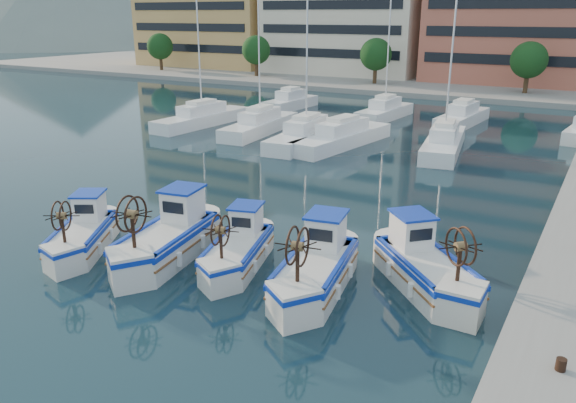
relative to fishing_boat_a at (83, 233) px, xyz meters
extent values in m
plane|color=#193741|center=(4.42, 0.88, -0.73)|extent=(300.00, 300.00, 0.00)
cube|color=gray|center=(4.42, 67.88, -0.43)|extent=(180.00, 40.00, 0.60)
cylinder|color=#3F2B19|center=(-45.58, 54.38, 0.77)|extent=(0.50, 0.50, 3.00)
sphere|color=#19471A|center=(-45.58, 54.38, 3.47)|extent=(4.00, 4.00, 4.00)
cylinder|color=#3F2B19|center=(-27.58, 54.38, 0.77)|extent=(0.50, 0.50, 3.00)
sphere|color=#19471A|center=(-27.58, 54.38, 3.47)|extent=(4.00, 4.00, 4.00)
cylinder|color=#3F2B19|center=(-9.58, 54.38, 0.77)|extent=(0.50, 0.50, 3.00)
sphere|color=#19471A|center=(-9.58, 54.38, 3.47)|extent=(4.00, 4.00, 4.00)
cylinder|color=#3F2B19|center=(8.42, 54.38, 0.77)|extent=(0.50, 0.50, 3.00)
sphere|color=#19471A|center=(8.42, 54.38, 3.47)|extent=(4.00, 4.00, 4.00)
cone|color=slate|center=(-135.58, 110.88, -0.73)|extent=(180.00, 180.00, 60.00)
cube|color=white|center=(-12.62, 23.32, -0.23)|extent=(2.67, 10.33, 1.00)
cylinder|color=silver|center=(-12.62, 23.32, 5.27)|extent=(0.12, 0.12, 11.00)
cube|color=white|center=(-6.69, 23.22, -0.23)|extent=(3.12, 9.92, 1.00)
cylinder|color=silver|center=(-6.69, 23.22, 5.27)|extent=(0.12, 0.12, 11.00)
cube|color=white|center=(-1.70, 21.69, -0.23)|extent=(3.07, 10.24, 1.00)
cylinder|color=silver|center=(-1.70, 21.69, 5.27)|extent=(0.12, 0.12, 11.00)
cube|color=white|center=(1.00, 22.20, -0.23)|extent=(3.54, 10.38, 1.00)
cube|color=white|center=(7.73, 24.17, -0.23)|extent=(3.83, 9.88, 1.00)
cylinder|color=silver|center=(7.73, 24.17, 5.27)|extent=(0.12, 0.12, 11.00)
cube|color=white|center=(-10.64, 34.85, -0.23)|extent=(2.58, 7.19, 1.00)
cube|color=white|center=(-0.44, 34.27, -0.23)|extent=(2.73, 8.11, 1.00)
cylinder|color=silver|center=(-0.44, 34.27, 5.27)|extent=(0.12, 0.12, 11.00)
cube|color=white|center=(6.31, 34.96, -0.23)|extent=(2.81, 8.62, 1.00)
cube|color=silver|center=(0.07, -0.12, -0.24)|extent=(3.44, 4.25, 0.98)
cube|color=#0D2DAA|center=(0.07, -0.12, 0.13)|extent=(3.55, 4.38, 0.15)
cube|color=#1B85D7|center=(0.07, -0.12, 0.07)|extent=(2.93, 3.72, 0.06)
cube|color=white|center=(-0.50, 0.86, 0.77)|extent=(1.51, 1.57, 1.03)
cube|color=#0D2DAA|center=(-0.50, 0.86, 1.33)|extent=(1.70, 1.76, 0.07)
cylinder|color=#331E14|center=(0.92, -1.57, 0.80)|extent=(0.11, 0.11, 1.09)
cylinder|color=brown|center=(0.92, -1.57, 1.38)|extent=(0.39, 0.38, 0.26)
torus|color=#331E14|center=(0.80, -1.64, 1.38)|extent=(0.61, 0.98, 1.10)
torus|color=#331E14|center=(1.04, -1.50, 1.38)|extent=(0.61, 0.98, 1.10)
cube|color=silver|center=(3.49, 1.00, -0.15)|extent=(2.82, 4.98, 1.17)
cube|color=#0D2DAA|center=(3.49, 1.00, 0.30)|extent=(2.90, 5.13, 0.18)
cube|color=#1B85D7|center=(3.49, 1.00, 0.23)|extent=(2.30, 4.44, 0.07)
cube|color=white|center=(3.25, 2.32, 1.06)|extent=(1.47, 1.65, 1.23)
cube|color=#0D2DAA|center=(3.25, 2.32, 1.73)|extent=(1.66, 1.84, 0.09)
cylinder|color=#331E14|center=(3.84, -0.98, 1.09)|extent=(0.13, 0.13, 1.30)
cylinder|color=brown|center=(3.84, -0.98, 1.78)|extent=(0.41, 0.37, 0.31)
torus|color=#331E14|center=(3.68, -1.01, 1.78)|extent=(0.31, 1.30, 1.31)
torus|color=#331E14|center=(4.01, -0.95, 1.78)|extent=(0.31, 1.30, 1.31)
cube|color=silver|center=(6.23, 1.81, -0.24)|extent=(2.72, 4.22, 0.98)
cube|color=#0D2DAA|center=(6.23, 1.81, 0.13)|extent=(2.80, 4.35, 0.15)
cube|color=#1B85D7|center=(6.23, 1.81, 0.07)|extent=(2.25, 3.74, 0.06)
cube|color=white|center=(5.92, 2.88, 0.75)|extent=(1.32, 1.45, 1.02)
cube|color=#0D2DAA|center=(5.92, 2.88, 1.31)|extent=(1.50, 1.62, 0.07)
cylinder|color=#331E14|center=(6.71, 0.21, 0.78)|extent=(0.11, 0.11, 1.08)
cylinder|color=brown|center=(6.71, 0.21, 1.36)|extent=(0.36, 0.33, 0.26)
torus|color=#331E14|center=(6.58, 0.17, 1.36)|extent=(0.37, 1.06, 1.09)
torus|color=#331E14|center=(6.85, 0.24, 1.36)|extent=(0.37, 1.06, 1.09)
cube|color=silver|center=(9.60, 1.61, -0.18)|extent=(2.69, 4.72, 1.11)
cube|color=#0D2DAA|center=(9.60, 1.61, 0.24)|extent=(2.77, 4.86, 0.17)
cube|color=#1B85D7|center=(9.60, 1.61, 0.18)|extent=(2.20, 4.20, 0.06)
cube|color=white|center=(9.37, 2.86, 0.96)|extent=(1.40, 1.57, 1.16)
cube|color=#0D2DAA|center=(9.37, 2.86, 1.59)|extent=(1.58, 1.75, 0.08)
cylinder|color=#331E14|center=(9.95, -0.26, 0.99)|extent=(0.13, 0.13, 1.23)
cylinder|color=brown|center=(9.95, -0.26, 1.65)|extent=(0.39, 0.35, 0.30)
torus|color=#331E14|center=(9.80, -0.29, 1.65)|extent=(0.30, 1.23, 1.24)
torus|color=#331E14|center=(10.11, -0.23, 1.65)|extent=(0.30, 1.23, 1.24)
cube|color=silver|center=(12.85, 3.62, -0.19)|extent=(4.42, 4.41, 1.09)
cube|color=#0D2DAA|center=(12.85, 3.62, 0.23)|extent=(4.56, 4.54, 0.17)
cube|color=#1B85D7|center=(12.85, 3.62, 0.16)|extent=(3.82, 3.81, 0.06)
cube|color=white|center=(11.96, 4.50, 0.93)|extent=(1.77, 1.77, 1.14)
cube|color=#0D2DAA|center=(11.96, 4.50, 1.56)|extent=(1.99, 1.99, 0.08)
cylinder|color=#331E14|center=(14.18, 2.31, 0.96)|extent=(0.12, 0.12, 1.21)
cylinder|color=brown|center=(14.18, 2.31, 1.61)|extent=(0.44, 0.44, 0.29)
torus|color=#331E14|center=(14.07, 2.20, 1.61)|extent=(0.92, 0.91, 1.22)
torus|color=#331E14|center=(14.29, 2.42, 1.61)|extent=(0.92, 0.91, 1.22)
camera|label=1|loc=(17.57, -13.83, 8.28)|focal=35.00mm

